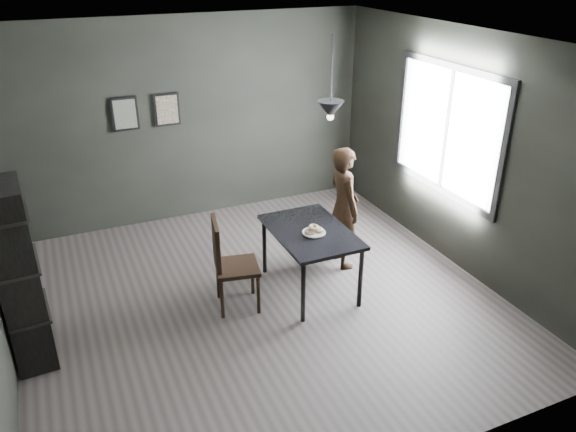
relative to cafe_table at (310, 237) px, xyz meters
name	(u,v)px	position (x,y,z in m)	size (l,w,h in m)	color
ground	(261,300)	(-0.60, 0.00, -0.67)	(5.00, 5.00, 0.00)	#3D3634
back_wall	(193,120)	(-0.60, 2.50, 0.73)	(5.00, 0.10, 2.80)	black
ceiling	(255,40)	(-0.60, 0.00, 2.13)	(5.00, 5.00, 0.02)	silver
window_assembly	(447,130)	(1.87, 0.20, 0.93)	(0.04, 1.96, 1.56)	white
cafe_table	(310,237)	(0.00, 0.00, 0.00)	(0.80, 1.20, 0.75)	black
white_plate	(314,233)	(0.00, -0.09, 0.08)	(0.23, 0.23, 0.01)	white
donut_pile	(314,230)	(0.00, -0.09, 0.13)	(0.22, 0.16, 0.09)	beige
woman	(344,208)	(0.61, 0.36, 0.09)	(0.55, 0.36, 1.51)	black
wood_chair	(228,259)	(-0.96, 0.03, -0.08)	(0.53, 0.53, 1.04)	black
shelf_unit	(19,277)	(-2.92, -0.02, 0.22)	(0.34, 0.59, 1.78)	black
pendant_lamp	(330,109)	(0.25, 0.10, 1.38)	(0.28, 0.28, 0.86)	black
framed_print_left	(125,114)	(-1.50, 2.47, 0.93)	(0.34, 0.04, 0.44)	black
framed_print_right	(167,109)	(-0.95, 2.47, 0.93)	(0.34, 0.04, 0.44)	black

